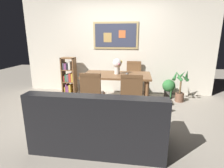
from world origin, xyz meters
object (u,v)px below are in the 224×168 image
object	(u,v)px
leather_couch	(99,126)
potted_ivy	(169,88)
flower_vase	(117,65)
dining_table	(117,78)
dining_chair_far_right	(134,76)
dining_chair_near_right	(131,94)
bookshelf	(69,76)
potted_palm	(180,87)
dining_chair_near_left	(92,92)
tv_remote	(127,74)

from	to	relation	value
leather_couch	potted_ivy	world-z (taller)	leather_couch
flower_vase	dining_table	bearing A→B (deg)	-99.43
dining_chair_far_right	dining_chair_near_right	bearing A→B (deg)	-89.79
bookshelf	potted_palm	world-z (taller)	bookshelf
leather_couch	flower_vase	xyz separation A→B (m)	(0.06, 1.68, 0.62)
dining_chair_near_right	dining_chair_far_right	bearing A→B (deg)	90.21
bookshelf	flower_vase	xyz separation A→B (m)	(1.42, -0.67, 0.46)
dining_chair_near_right	potted_palm	xyz separation A→B (m)	(1.13, 1.22, -0.17)
dining_chair_far_right	potted_palm	bearing A→B (deg)	-17.61
dining_chair_near_left	flower_vase	xyz separation A→B (m)	(0.38, 0.82, 0.40)
dining_table	potted_palm	world-z (taller)	potted_palm
dining_chair_near_left	leather_couch	size ratio (longest dim) A/B	0.51
dining_chair_far_right	flower_vase	world-z (taller)	flower_vase
dining_chair_near_left	potted_palm	distance (m)	2.23
dining_chair_far_right	flower_vase	size ratio (longest dim) A/B	2.63
dining_chair_far_right	potted_ivy	distance (m)	0.96
dining_table	leather_couch	distance (m)	1.68
dining_table	dining_chair_near_left	size ratio (longest dim) A/B	1.65
dining_table	potted_palm	bearing A→B (deg)	15.84
potted_ivy	tv_remote	size ratio (longest dim) A/B	3.36
dining_chair_near_right	flower_vase	size ratio (longest dim) A/B	2.63
dining_chair_near_left	bookshelf	size ratio (longest dim) A/B	0.91
dining_chair_near_left	potted_ivy	world-z (taller)	dining_chair_near_left
dining_table	dining_chair_near_left	xyz separation A→B (m)	(-0.37, -0.78, -0.09)
dining_chair_near_right	flower_vase	distance (m)	0.99
bookshelf	potted_ivy	world-z (taller)	bookshelf
dining_chair_near_left	dining_chair_near_right	distance (m)	0.74
dining_chair_near_right	tv_remote	world-z (taller)	dining_chair_near_right
dining_chair_near_left	leather_couch	bearing A→B (deg)	-69.69
potted_ivy	flower_vase	size ratio (longest dim) A/B	1.57
dining_chair_near_right	bookshelf	xyz separation A→B (m)	(-1.78, 1.51, -0.06)
leather_couch	potted_ivy	size ratio (longest dim) A/B	3.32
dining_chair_near_right	leather_couch	distance (m)	0.97
dining_chair_far_right	potted_ivy	world-z (taller)	dining_chair_far_right
bookshelf	potted_palm	size ratio (longest dim) A/B	1.22
dining_chair_near_right	potted_ivy	distance (m)	1.76
potted_ivy	bookshelf	bearing A→B (deg)	179.63
potted_ivy	potted_palm	bearing A→B (deg)	-49.93
dining_chair_far_right	potted_palm	world-z (taller)	dining_chair_far_right
leather_couch	bookshelf	xyz separation A→B (m)	(-1.36, 2.35, 0.16)
potted_palm	dining_chair_far_right	bearing A→B (deg)	162.39
dining_chair_near_left	bookshelf	bearing A→B (deg)	125.05
bookshelf	flower_vase	bearing A→B (deg)	-25.20
dining_chair_far_right	potted_ivy	xyz separation A→B (m)	(0.91, -0.10, -0.27)
dining_chair_near_right	potted_ivy	world-z (taller)	dining_chair_near_right
dining_chair_near_left	potted_palm	size ratio (longest dim) A/B	1.11
bookshelf	potted_ivy	bearing A→B (deg)	-0.37
dining_chair_near_right	leather_couch	xyz separation A→B (m)	(-0.42, -0.85, -0.22)
leather_couch	potted_ivy	distance (m)	2.69
dining_chair_far_right	bookshelf	distance (m)	1.78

